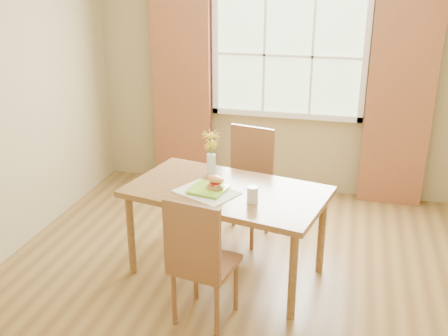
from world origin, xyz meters
The scene contains 12 objects.
room centered at (0.00, 0.00, 1.35)m, with size 4.24×3.84×2.74m.
window centered at (0.00, 1.87, 1.50)m, with size 1.62×0.06×1.32m.
curtain_left centered at (-1.15, 1.78, 1.10)m, with size 0.65×0.08×2.20m, color maroon.
curtain_right centered at (1.15, 1.78, 1.10)m, with size 0.65×0.08×2.20m, color maroon.
dining_table centered at (-0.20, 0.03, 0.67)m, with size 1.67×1.16×0.74m.
chair_near centered at (-0.22, -0.68, 0.53)m, with size 0.47×0.47×0.98m.
chair_far centered at (-0.18, 0.73, 0.56)m, with size 0.51×0.51×1.02m.
placemat centered at (-0.34, -0.08, 0.75)m, with size 0.45×0.33×0.01m, color silver.
plate centered at (-0.33, -0.06, 0.76)m, with size 0.27×0.27×0.01m, color #8DD936.
croissant_sandwich centered at (-0.28, -0.05, 0.82)m, with size 0.18×0.15×0.11m.
water_glass centered at (0.04, -0.17, 0.80)m, with size 0.08×0.08×0.12m.
flower_vase centered at (-0.40, 0.28, 0.97)m, with size 0.15×0.15×0.38m.
Camera 1 is at (0.69, -3.62, 2.37)m, focal length 42.00 mm.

